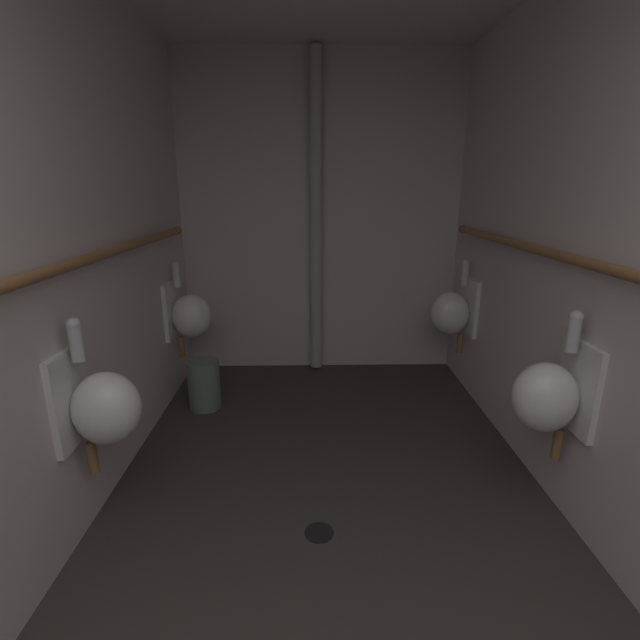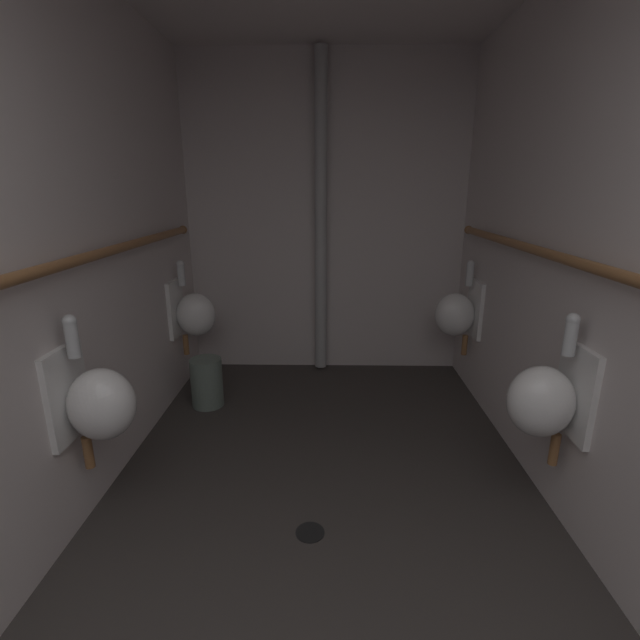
% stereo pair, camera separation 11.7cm
% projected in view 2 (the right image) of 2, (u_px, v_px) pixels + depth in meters
% --- Properties ---
extents(floor, '(2.48, 4.20, 0.08)m').
position_uv_depth(floor, '(322.00, 525.00, 2.28)').
color(floor, '#383330').
rests_on(floor, ground).
extents(wall_left, '(0.06, 4.20, 2.65)m').
position_uv_depth(wall_left, '(38.00, 253.00, 1.92)').
color(wall_left, silver).
rests_on(wall_left, ground).
extents(wall_right, '(0.06, 4.20, 2.65)m').
position_uv_depth(wall_right, '(615.00, 254.00, 1.87)').
color(wall_right, silver).
rests_on(wall_right, ground).
extents(wall_back, '(2.48, 0.06, 2.65)m').
position_uv_depth(wall_back, '(326.00, 220.00, 3.88)').
color(wall_back, silver).
rests_on(wall_back, ground).
extents(urinal_left_mid, '(0.32, 0.30, 0.76)m').
position_uv_depth(urinal_left_mid, '(97.00, 402.00, 2.07)').
color(urinal_left_mid, white).
extents(urinal_left_far, '(0.32, 0.30, 0.76)m').
position_uv_depth(urinal_left_far, '(193.00, 313.00, 3.54)').
color(urinal_left_far, white).
extents(urinal_right_mid, '(0.32, 0.30, 0.76)m').
position_uv_depth(urinal_right_mid, '(546.00, 399.00, 2.10)').
color(urinal_right_mid, white).
extents(urinal_right_far, '(0.32, 0.30, 0.76)m').
position_uv_depth(urinal_right_far, '(457.00, 313.00, 3.53)').
color(urinal_right_far, white).
extents(supply_pipe_left, '(0.06, 3.47, 0.06)m').
position_uv_depth(supply_pipe_left, '(59.00, 266.00, 1.92)').
color(supply_pipe_left, '#936038').
extents(supply_pipe_right, '(0.06, 3.43, 0.06)m').
position_uv_depth(supply_pipe_right, '(585.00, 265.00, 1.93)').
color(supply_pipe_right, '#936038').
extents(standpipe_back_wall, '(0.10, 0.10, 2.60)m').
position_uv_depth(standpipe_back_wall, '(321.00, 221.00, 3.78)').
color(standpipe_back_wall, '#B2B2B2').
rests_on(standpipe_back_wall, ground).
extents(floor_drain, '(0.14, 0.14, 0.01)m').
position_uv_depth(floor_drain, '(310.00, 532.00, 2.17)').
color(floor_drain, black).
rests_on(floor_drain, ground).
extents(waste_bin, '(0.23, 0.23, 0.37)m').
position_uv_depth(waste_bin, '(207.00, 382.00, 3.40)').
color(waste_bin, slate).
rests_on(waste_bin, ground).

